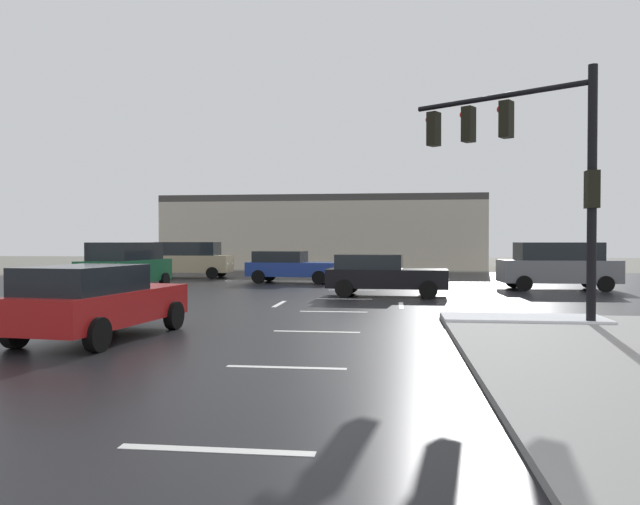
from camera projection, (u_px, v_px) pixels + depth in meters
The scene contains 12 objects.
ground_plane at pixel (339, 305), 19.97m from camera, with size 120.00×120.00×0.00m, color slate.
road_asphalt at pixel (339, 305), 19.97m from camera, with size 44.00×44.00×0.02m, color black.
snow_strip_curbside at pixel (523, 318), 15.40m from camera, with size 4.00×1.60×0.06m, color white.
lane_markings at pixel (375, 310), 18.46m from camera, with size 36.15×36.15×0.01m.
traffic_signal_mast at pixel (529, 152), 15.55m from camera, with size 4.15×2.86×6.16m.
strip_building_background at pixel (325, 233), 48.54m from camera, with size 24.29×8.00×5.56m.
suv_tan at pixel (189, 259), 34.73m from camera, with size 4.89×2.30×2.03m.
suv_grey at pixel (558, 265), 26.08m from camera, with size 4.90×2.31×2.03m.
sedan_blue at pixel (290, 266), 30.62m from camera, with size 4.67×2.40×1.58m.
sedan_red at pixel (97, 300), 12.95m from camera, with size 2.45×4.68×1.58m.
suv_green at pixel (126, 265), 26.21m from camera, with size 2.53×4.97×2.03m.
sedan_black at pixel (383, 274), 23.13m from camera, with size 4.62×2.23×1.58m.
Camera 1 is at (1.75, -19.87, 2.10)m, focal length 34.31 mm.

